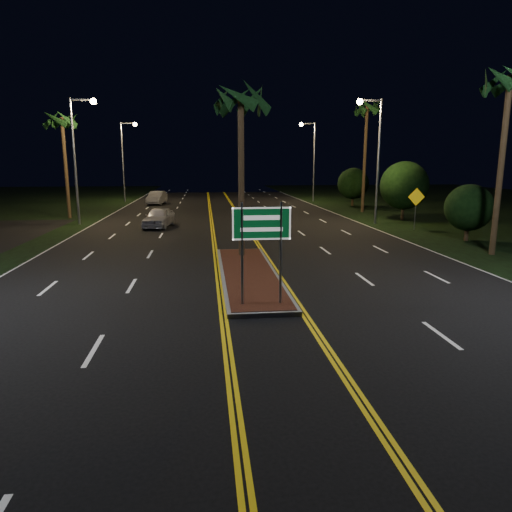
{
  "coord_description": "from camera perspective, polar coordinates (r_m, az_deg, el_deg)",
  "views": [
    {
      "loc": [
        -1.7,
        -10.88,
        4.53
      ],
      "look_at": [
        -0.28,
        1.8,
        1.9
      ],
      "focal_mm": 32.0,
      "sensor_mm": 36.0,
      "label": 1
    }
  ],
  "objects": [
    {
      "name": "ground",
      "position": [
        11.9,
        2.35,
        -10.73
      ],
      "size": [
        120.0,
        120.0,
        0.0
      ],
      "primitive_type": "plane",
      "color": "black",
      "rests_on": "ground"
    },
    {
      "name": "median_island",
      "position": [
        18.5,
        -0.92,
        -2.26
      ],
      "size": [
        2.25,
        10.25,
        0.17
      ],
      "color": "gray",
      "rests_on": "ground"
    },
    {
      "name": "highway_sign",
      "position": [
        13.94,
        0.7,
        2.87
      ],
      "size": [
        1.8,
        0.08,
        3.2
      ],
      "color": "gray",
      "rests_on": "ground"
    },
    {
      "name": "streetlight_left_mid",
      "position": [
        36.01,
        -21.25,
        12.67
      ],
      "size": [
        1.91,
        0.44,
        9.0
      ],
      "color": "gray",
      "rests_on": "ground"
    },
    {
      "name": "streetlight_left_far",
      "position": [
        55.61,
        -15.98,
        12.37
      ],
      "size": [
        1.91,
        0.44,
        9.0
      ],
      "color": "gray",
      "rests_on": "ground"
    },
    {
      "name": "streetlight_right_mid",
      "position": [
        35.12,
        14.53,
        13.12
      ],
      "size": [
        1.91,
        0.44,
        9.0
      ],
      "color": "gray",
      "rests_on": "ground"
    },
    {
      "name": "streetlight_right_far",
      "position": [
        54.3,
        6.9,
        12.75
      ],
      "size": [
        1.91,
        0.44,
        9.0
      ],
      "color": "gray",
      "rests_on": "ground"
    },
    {
      "name": "palm_median",
      "position": [
        21.62,
        -1.92,
        18.94
      ],
      "size": [
        2.4,
        2.4,
        8.3
      ],
      "color": "#382819",
      "rests_on": "ground"
    },
    {
      "name": "palm_left_far",
      "position": [
        40.56,
        -23.1,
        15.29
      ],
      "size": [
        2.4,
        2.4,
        8.8
      ],
      "color": "#382819",
      "rests_on": "ground"
    },
    {
      "name": "palm_right_near",
      "position": [
        25.51,
        29.17,
        18.54
      ],
      "size": [
        2.4,
        2.4,
        9.3
      ],
      "color": "#382819",
      "rests_on": "ground"
    },
    {
      "name": "palm_right_far",
      "position": [
        43.62,
        13.72,
        17.4
      ],
      "size": [
        2.4,
        2.4,
        10.3
      ],
      "color": "#382819",
      "rests_on": "ground"
    },
    {
      "name": "shrub_near",
      "position": [
        29.27,
        25.07,
        5.49
      ],
      "size": [
        2.7,
        2.7,
        3.3
      ],
      "color": "#382819",
      "rests_on": "ground"
    },
    {
      "name": "shrub_mid",
      "position": [
        38.29,
        18.04,
        8.38
      ],
      "size": [
        3.78,
        3.78,
        4.62
      ],
      "color": "#382819",
      "rests_on": "ground"
    },
    {
      "name": "shrub_far",
      "position": [
        49.42,
        12.05,
        8.85
      ],
      "size": [
        3.24,
        3.24,
        3.96
      ],
      "color": "#382819",
      "rests_on": "ground"
    },
    {
      "name": "car_near",
      "position": [
        33.16,
        -12.06,
        4.96
      ],
      "size": [
        2.85,
        5.17,
        1.63
      ],
      "primitive_type": "imported",
      "rotation": [
        0.0,
        0.0,
        -0.16
      ],
      "color": "#B4B2B9",
      "rests_on": "ground"
    },
    {
      "name": "car_far",
      "position": [
        51.65,
        -12.3,
        7.26
      ],
      "size": [
        2.72,
        5.15,
        1.64
      ],
      "primitive_type": "imported",
      "rotation": [
        0.0,
        0.0,
        -0.13
      ],
      "color": "#ADAEB7",
      "rests_on": "ground"
    },
    {
      "name": "warning_sign",
      "position": [
        32.87,
        19.37,
        6.35
      ],
      "size": [
        1.19,
        0.08,
        2.83
      ],
      "rotation": [
        0.0,
        0.0,
        0.02
      ],
      "color": "gray",
      "rests_on": "ground"
    }
  ]
}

